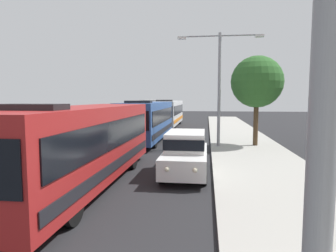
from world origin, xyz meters
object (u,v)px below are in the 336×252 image
object	(u,v)px
box_truck_oncoming	(152,110)
streetlamp_mid	(219,77)
white_suv	(186,151)
bus_middle	(168,112)
bus_lead	(84,143)
roadside_tree	(257,82)
bus_second_in_line	(148,120)

from	to	relation	value
box_truck_oncoming	streetlamp_mid	size ratio (longest dim) A/B	1.05
white_suv	box_truck_oncoming	size ratio (longest dim) A/B	0.59
bus_middle	streetlamp_mid	world-z (taller)	streetlamp_mid
bus_lead	box_truck_oncoming	world-z (taller)	bus_lead
bus_lead	roadside_tree	bearing A→B (deg)	51.86
bus_lead	box_truck_oncoming	distance (m)	31.13
white_suv	roadside_tree	bearing A→B (deg)	61.63
box_truck_oncoming	bus_second_in_line	bearing A→B (deg)	-80.04
bus_lead	roadside_tree	size ratio (longest dim) A/B	1.79
roadside_tree	bus_second_in_line	bearing A→B (deg)	165.49
bus_middle	white_suv	world-z (taller)	bus_middle
white_suv	box_truck_oncoming	world-z (taller)	box_truck_oncoming
bus_second_in_line	bus_lead	bearing A→B (deg)	-90.00
white_suv	box_truck_oncoming	distance (m)	29.54
bus_lead	roadside_tree	distance (m)	13.12
bus_second_in_line	box_truck_oncoming	bearing A→B (deg)	99.96
bus_lead	white_suv	world-z (taller)	bus_lead
bus_second_in_line	white_suv	bearing A→B (deg)	-69.47
bus_middle	box_truck_oncoming	bearing A→B (deg)	116.95
box_truck_oncoming	roadside_tree	bearing A→B (deg)	-61.71
bus_lead	roadside_tree	xyz separation A→B (m)	(7.92, 10.09, 2.77)
bus_second_in_line	streetlamp_mid	xyz separation A→B (m)	(5.40, -2.65, 3.09)
bus_lead	bus_middle	size ratio (longest dim) A/B	0.97
bus_second_in_line	bus_middle	bearing A→B (deg)	90.00
white_suv	streetlamp_mid	xyz separation A→B (m)	(1.70, 7.22, 3.75)
bus_lead	streetlamp_mid	bearing A→B (deg)	60.36
bus_second_in_line	streetlamp_mid	bearing A→B (deg)	-26.17
bus_lead	white_suv	size ratio (longest dim) A/B	2.31
bus_second_in_line	box_truck_oncoming	size ratio (longest dim) A/B	1.34
bus_middle	white_suv	size ratio (longest dim) A/B	2.39
roadside_tree	bus_middle	bearing A→B (deg)	118.88
roadside_tree	bus_lead	bearing A→B (deg)	-128.14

